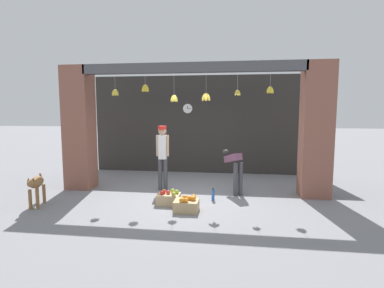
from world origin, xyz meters
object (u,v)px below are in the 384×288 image
dog (36,185)px  fruit_crate_apples (169,198)px  shopkeeper (163,152)px  fruit_crate_oranges (187,205)px  wall_clock (188,109)px  water_bottle (213,195)px  worker_stooping (234,165)px

dog → fruit_crate_apples: size_ratio=1.70×
shopkeeper → fruit_crate_oranges: shopkeeper is taller
shopkeeper → wall_clock: bearing=-100.6°
shopkeeper → fruit_crate_oranges: 2.00m
dog → fruit_crate_apples: 2.93m
fruit_crate_apples → wall_clock: bearing=91.5°
shopkeeper → wall_clock: (0.31, 2.37, 1.16)m
water_bottle → wall_clock: wall_clock is taller
fruit_crate_apples → worker_stooping: bearing=37.7°
worker_stooping → water_bottle: 1.03m
dog → fruit_crate_apples: dog is taller
shopkeeper → worker_stooping: shopkeeper is taller
dog → water_bottle: bearing=86.3°
shopkeeper → fruit_crate_apples: (0.41, -1.16, -0.88)m
shopkeeper → fruit_crate_apples: bearing=106.2°
worker_stooping → fruit_crate_apples: (-1.45, -1.12, -0.58)m
wall_clock → dog: bearing=-124.2°
fruit_crate_oranges → water_bottle: (0.50, 0.82, -0.00)m
fruit_crate_oranges → wall_clock: size_ratio=1.51×
shopkeeper → fruit_crate_oranges: bearing=116.2°
dog → shopkeeper: size_ratio=0.50×
dog → fruit_crate_apples: bearing=83.0°
water_bottle → dog: bearing=-166.1°
wall_clock → worker_stooping: bearing=-57.3°
fruit_crate_apples → wall_clock: wall_clock is taller
dog → wall_clock: wall_clock is taller
worker_stooping → fruit_crate_oranges: worker_stooping is taller
dog → water_bottle: 3.97m
dog → shopkeeper: 3.03m
fruit_crate_oranges → worker_stooping: bearing=57.4°
dog → shopkeeper: shopkeeper is taller
worker_stooping → water_bottle: worker_stooping is taller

